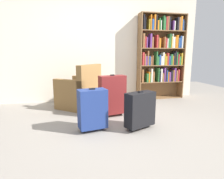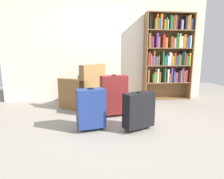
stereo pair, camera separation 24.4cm
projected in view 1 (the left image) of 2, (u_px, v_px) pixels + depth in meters
name	position (u px, v px, depth m)	size (l,w,h in m)	color
ground_plane	(125.00, 131.00, 2.76)	(8.44, 8.44, 0.00)	gray
back_wall	(102.00, 46.00, 4.50)	(4.82, 0.10, 2.60)	beige
bookshelf	(162.00, 54.00, 4.65)	(1.15, 0.28, 2.04)	brown
armchair	(80.00, 93.00, 3.92)	(0.99, 0.99, 0.90)	olive
mug	(110.00, 106.00, 3.95)	(0.12, 0.08, 0.10)	white
suitcase_navy_blue	(93.00, 109.00, 2.72)	(0.43, 0.29, 0.63)	navy
suitcase_black	(140.00, 109.00, 2.79)	(0.50, 0.35, 0.58)	black
suitcase_dark_red	(112.00, 95.00, 3.36)	(0.50, 0.28, 0.75)	maroon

